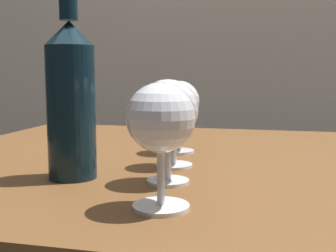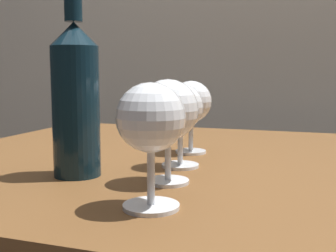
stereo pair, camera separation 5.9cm
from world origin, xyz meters
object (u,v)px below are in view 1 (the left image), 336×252
object	(u,v)px
wine_glass_pinot	(161,120)
wine_glass_amber	(179,103)
wine_glass_port	(168,113)
wine_glass_chardonnay	(174,109)
wine_bottle	(71,96)

from	to	relation	value
wine_glass_pinot	wine_glass_amber	distance (m)	0.34
wine_glass_pinot	wine_glass_port	world-z (taller)	wine_glass_port
wine_glass_chardonnay	wine_glass_amber	distance (m)	0.12
wine_glass_amber	wine_glass_port	bearing A→B (deg)	-82.28
wine_glass_chardonnay	wine_glass_port	bearing A→B (deg)	-82.32
wine_glass_pinot	wine_bottle	size ratio (longest dim) A/B	0.48
wine_glass_port	wine_glass_chardonnay	size ratio (longest dim) A/B	1.07
wine_glass_port	wine_glass_amber	xyz separation A→B (m)	(-0.03, 0.23, -0.00)
wine_glass_chardonnay	wine_bottle	bearing A→B (deg)	-140.89
wine_glass_port	wine_bottle	bearing A→B (deg)	-179.07
wine_glass_port	wine_glass_pinot	bearing A→B (deg)	-80.98
wine_glass_pinot	wine_bottle	bearing A→B (deg)	145.76
wine_glass_amber	wine_bottle	world-z (taller)	wine_bottle
wine_glass_port	wine_glass_chardonnay	bearing A→B (deg)	97.68
wine_glass_chardonnay	wine_bottle	world-z (taller)	wine_bottle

